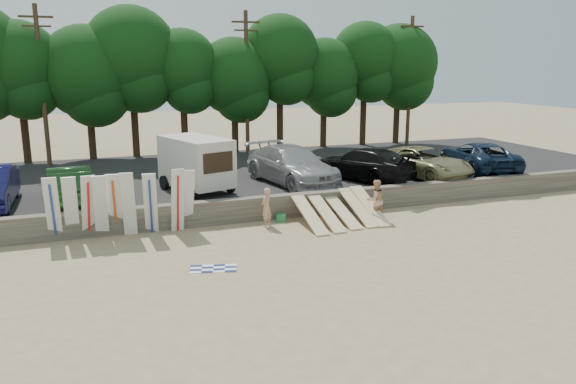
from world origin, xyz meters
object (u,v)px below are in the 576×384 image
(box_trailer, at_px, (196,161))
(car_5, at_px, (479,157))
(car_1, at_px, (70,185))
(beachgoer_a, at_px, (266,207))
(car_3, at_px, (364,164))
(cooler, at_px, (281,218))
(car_2, at_px, (292,165))
(beachgoer_b, at_px, (375,200))
(car_4, at_px, (423,162))

(box_trailer, xyz_separation_m, car_5, (15.53, -0.42, -0.60))
(box_trailer, bearing_deg, car_1, 167.88)
(car_5, xyz_separation_m, beachgoer_a, (-13.56, -3.97, -0.69))
(box_trailer, xyz_separation_m, car_3, (8.53, -0.30, -0.58))
(car_1, distance_m, cooler, 9.01)
(car_3, distance_m, cooler, 6.95)
(car_2, relative_size, car_3, 1.11)
(car_2, bearing_deg, car_1, 173.52)
(car_3, height_order, car_5, car_3)
(box_trailer, relative_size, car_2, 0.69)
(beachgoer_b, bearing_deg, cooler, -17.94)
(car_5, distance_m, beachgoer_a, 14.14)
(car_1, bearing_deg, box_trailer, -177.11)
(beachgoer_b, bearing_deg, car_2, -72.46)
(car_2, xyz_separation_m, car_5, (10.75, -0.56, -0.11))
(box_trailer, distance_m, beachgoer_b, 8.41)
(box_trailer, height_order, beachgoer_a, box_trailer)
(box_trailer, distance_m, cooler, 5.20)
(car_5, bearing_deg, cooler, 28.14)
(car_4, xyz_separation_m, beachgoer_a, (-9.74, -3.63, -0.67))
(car_2, distance_m, beachgoer_b, 5.56)
(beachgoer_a, bearing_deg, cooler, 164.27)
(car_4, relative_size, cooler, 14.56)
(car_4, xyz_separation_m, cooler, (-8.95, -3.18, -1.31))
(car_5, relative_size, cooler, 15.07)
(cooler, bearing_deg, box_trailer, 146.66)
(beachgoer_a, bearing_deg, car_1, -71.95)
(car_2, xyz_separation_m, car_4, (6.94, -0.91, -0.14))
(car_3, relative_size, beachgoer_b, 3.25)
(car_4, height_order, cooler, car_4)
(car_1, xyz_separation_m, beachgoer_a, (7.46, -3.81, -0.70))
(beachgoer_b, bearing_deg, car_5, -154.38)
(car_1, distance_m, car_4, 17.20)
(car_1, height_order, car_2, car_2)
(car_5, relative_size, beachgoer_a, 3.57)
(beachgoer_a, height_order, beachgoer_b, beachgoer_b)
(car_3, relative_size, beachgoer_a, 3.50)
(box_trailer, bearing_deg, car_5, -19.74)
(beachgoer_b, bearing_deg, car_3, -113.91)
(car_4, distance_m, cooler, 9.59)
(car_2, xyz_separation_m, cooler, (-2.01, -4.09, -1.45))
(car_1, relative_size, beachgoer_b, 2.82)
(car_2, relative_size, beachgoer_a, 3.89)
(car_2, relative_size, beachgoer_b, 3.61)
(beachgoer_a, relative_size, cooler, 4.22)
(car_4, distance_m, car_5, 3.83)
(car_1, distance_m, beachgoer_a, 8.40)
(car_3, bearing_deg, car_2, -28.70)
(car_2, distance_m, car_5, 10.77)
(car_5, distance_m, beachgoer_b, 10.08)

